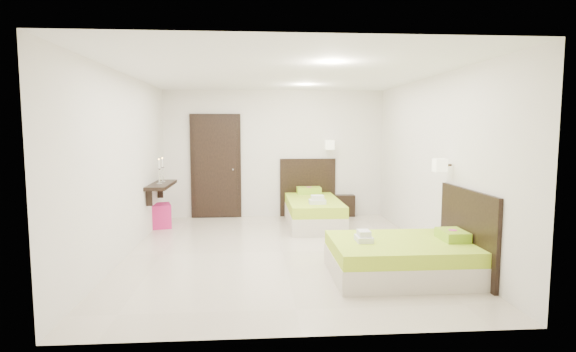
{
  "coord_description": "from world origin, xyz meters",
  "views": [
    {
      "loc": [
        -0.4,
        -6.5,
        1.82
      ],
      "look_at": [
        0.1,
        0.3,
        1.1
      ],
      "focal_mm": 28.0,
      "sensor_mm": 36.0,
      "label": 1
    }
  ],
  "objects": [
    {
      "name": "bed_single",
      "position": [
        0.69,
        1.87,
        0.29
      ],
      "size": [
        1.16,
        1.93,
        1.59
      ],
      "color": "beige",
      "rests_on": "ground"
    },
    {
      "name": "door",
      "position": [
        -1.2,
        2.7,
        1.05
      ],
      "size": [
        1.02,
        0.15,
        2.14
      ],
      "color": "black",
      "rests_on": "ground"
    },
    {
      "name": "bed_double",
      "position": [
        1.46,
        -1.21,
        0.25
      ],
      "size": [
        1.72,
        1.46,
        1.42
      ],
      "color": "beige",
      "rests_on": "ground"
    },
    {
      "name": "nightstand",
      "position": [
        1.41,
        2.77,
        0.22
      ],
      "size": [
        0.5,
        0.45,
        0.45
      ],
      "primitive_type": "cube",
      "rotation": [
        0.0,
        0.0,
        -0.0
      ],
      "color": "black",
      "rests_on": "ground"
    },
    {
      "name": "floor",
      "position": [
        0.0,
        0.0,
        0.0
      ],
      "size": [
        5.5,
        5.5,
        0.0
      ],
      "primitive_type": "plane",
      "color": "#C2B3A0",
      "rests_on": "ground"
    },
    {
      "name": "ottoman",
      "position": [
        -2.19,
        1.82,
        0.22
      ],
      "size": [
        0.54,
        0.54,
        0.44
      ],
      "primitive_type": "cube",
      "rotation": [
        0.0,
        0.0,
        0.27
      ],
      "color": "#AB1655",
      "rests_on": "ground"
    },
    {
      "name": "console_shelf",
      "position": [
        -2.08,
        1.6,
        0.82
      ],
      "size": [
        0.35,
        1.2,
        0.78
      ],
      "color": "black",
      "rests_on": "ground"
    }
  ]
}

